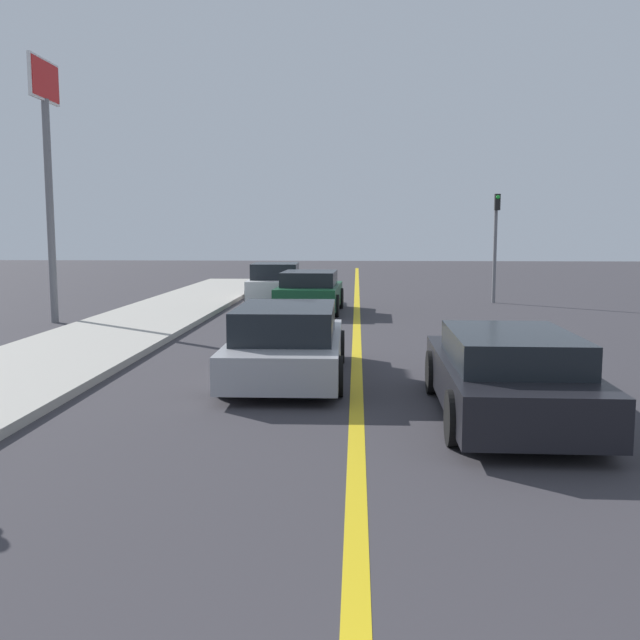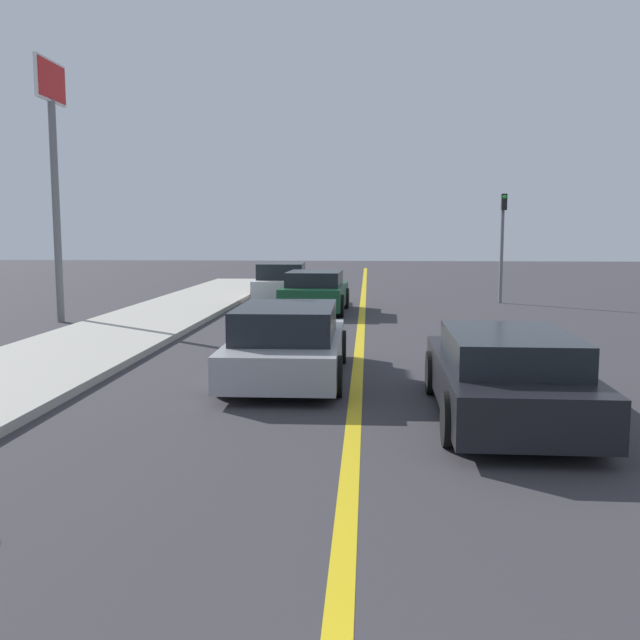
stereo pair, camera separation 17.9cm
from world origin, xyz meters
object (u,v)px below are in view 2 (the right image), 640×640
at_px(roadside_sign, 53,136).
at_px(car_parked_left_lot, 282,283).
at_px(car_near_right_lane, 506,375).
at_px(car_ahead_center, 287,343).
at_px(car_far_distant, 315,292).
at_px(traffic_light, 502,236).

bearing_deg(roadside_sign, car_parked_left_lot, 49.92).
height_order(car_near_right_lane, roadside_sign, roadside_sign).
distance_m(car_ahead_center, car_far_distant, 9.88).
xyz_separation_m(car_near_right_lane, traffic_light, (2.76, 15.53, 1.73)).
height_order(car_far_distant, traffic_light, traffic_light).
bearing_deg(car_ahead_center, car_parked_left_lot, 96.64).
distance_m(car_parked_left_lot, traffic_light, 7.82).
bearing_deg(car_parked_left_lot, roadside_sign, -131.84).
height_order(car_ahead_center, traffic_light, traffic_light).
bearing_deg(car_near_right_lane, car_ahead_center, 143.41).
relative_size(car_near_right_lane, car_parked_left_lot, 1.13).
bearing_deg(traffic_light, car_near_right_lane, -100.07).
xyz_separation_m(car_parked_left_lot, traffic_light, (7.64, -0.29, 1.67)).
height_order(car_parked_left_lot, roadside_sign, roadside_sign).
distance_m(car_far_distant, car_parked_left_lot, 3.81).
bearing_deg(car_parked_left_lot, car_near_right_lane, -74.63).
bearing_deg(roadside_sign, car_ahead_center, -45.08).
distance_m(car_ahead_center, traffic_light, 14.49).
bearing_deg(car_far_distant, car_ahead_center, -86.62).
bearing_deg(roadside_sign, traffic_light, 25.01).
relative_size(car_parked_left_lot, traffic_light, 1.04).
height_order(car_far_distant, roadside_sign, roadside_sign).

